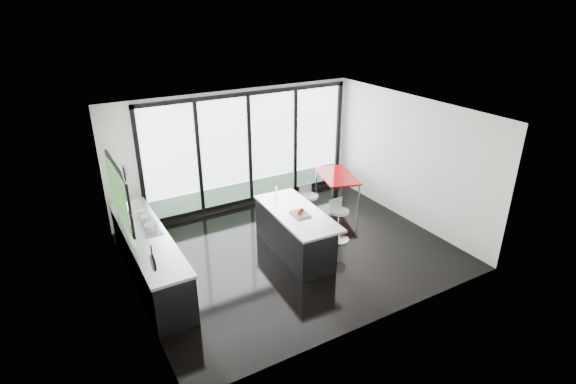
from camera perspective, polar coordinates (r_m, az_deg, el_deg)
floor at (r=9.11m, az=0.41°, el=-7.42°), size 6.00×5.00×0.00m
ceiling at (r=8.02m, az=0.47°, el=9.93°), size 6.00×5.00×0.00m
wall_back at (r=10.67m, az=-5.06°, el=4.85°), size 6.00×0.09×2.80m
wall_front at (r=6.67m, az=11.49°, el=-6.64°), size 6.00×0.00×2.80m
wall_left at (r=7.72m, az=-20.04°, el=-1.91°), size 0.26×5.00×2.80m
wall_right at (r=10.22m, az=15.11°, el=4.00°), size 0.00×5.00×2.80m
counter_cabinets at (r=8.38m, az=-17.14°, el=-7.93°), size 0.69×3.24×1.36m
island at (r=8.85m, az=0.71°, el=-5.10°), size 1.02×2.19×1.14m
bar_stool_near at (r=9.36m, az=6.52°, el=-4.23°), size 0.47×0.47×0.69m
bar_stool_far at (r=9.95m, az=2.74°, el=-2.26°), size 0.51×0.51×0.70m
red_table at (r=11.06m, az=6.18°, el=0.43°), size 1.12×1.51×0.72m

